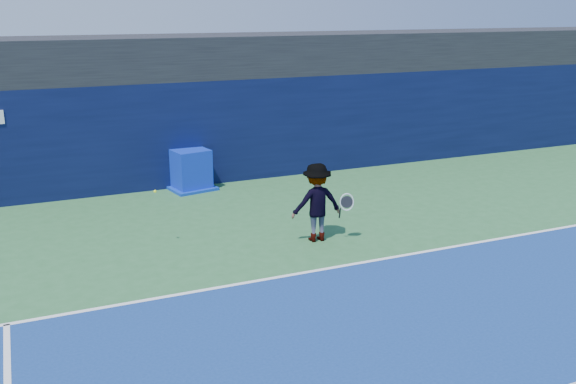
# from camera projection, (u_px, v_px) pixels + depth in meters

# --- Properties ---
(ground) EXTENTS (80.00, 80.00, 0.00)m
(ground) POSITION_uv_depth(u_px,v_px,m) (363.00, 349.00, 9.77)
(ground) COLOR #2D6435
(ground) RESTS_ON ground
(baseline) EXTENTS (24.00, 0.10, 0.01)m
(baseline) POSITION_uv_depth(u_px,v_px,m) (286.00, 276.00, 12.42)
(baseline) COLOR white
(baseline) RESTS_ON ground
(stadium_band) EXTENTS (36.00, 3.00, 1.20)m
(stadium_band) POSITION_uv_depth(u_px,v_px,m) (173.00, 56.00, 18.91)
(stadium_band) COLOR black
(stadium_band) RESTS_ON back_wall_assembly
(back_wall_assembly) EXTENTS (36.00, 1.03, 3.00)m
(back_wall_assembly) POSITION_uv_depth(u_px,v_px,m) (185.00, 132.00, 18.61)
(back_wall_assembly) COLOR black
(back_wall_assembly) RESTS_ON ground
(equipment_cart) EXTENTS (1.40, 1.40, 1.15)m
(equipment_cart) POSITION_uv_depth(u_px,v_px,m) (190.00, 171.00, 18.21)
(equipment_cart) COLOR #0C26B4
(equipment_cart) RESTS_ON ground
(tennis_player) EXTENTS (1.34, 0.75, 1.76)m
(tennis_player) POSITION_uv_depth(u_px,v_px,m) (317.00, 202.00, 14.10)
(tennis_player) COLOR white
(tennis_player) RESTS_ON ground
(tennis_ball) EXTENTS (0.06, 0.06, 0.06)m
(tennis_ball) POSITION_uv_depth(u_px,v_px,m) (155.00, 191.00, 13.60)
(tennis_ball) COLOR #E3F11A
(tennis_ball) RESTS_ON ground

